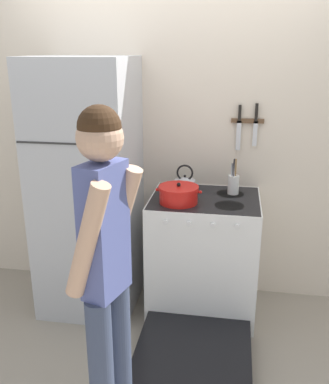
# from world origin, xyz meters

# --- Properties ---
(ground_plane) EXTENTS (14.00, 14.00, 0.00)m
(ground_plane) POSITION_xyz_m (0.00, 0.00, 0.00)
(ground_plane) COLOR gray
(wall_back) EXTENTS (10.00, 0.06, 2.55)m
(wall_back) POSITION_xyz_m (0.00, 0.03, 1.27)
(wall_back) COLOR beige
(wall_back) RESTS_ON ground_plane
(refrigerator) EXTENTS (0.69, 0.72, 1.88)m
(refrigerator) POSITION_xyz_m (-0.57, -0.35, 0.94)
(refrigerator) COLOR #B7BABF
(refrigerator) RESTS_ON ground_plane
(stove_range) EXTENTS (0.78, 1.36, 0.91)m
(stove_range) POSITION_xyz_m (0.30, -0.36, 0.45)
(stove_range) COLOR white
(stove_range) RESTS_ON ground_plane
(dutch_oven_pot) EXTENTS (0.32, 0.28, 0.15)m
(dutch_oven_pot) POSITION_xyz_m (0.12, -0.44, 0.97)
(dutch_oven_pot) COLOR red
(dutch_oven_pot) RESTS_ON stove_range
(tea_kettle) EXTENTS (0.20, 0.16, 0.21)m
(tea_kettle) POSITION_xyz_m (0.14, -0.19, 0.97)
(tea_kettle) COLOR silver
(tea_kettle) RESTS_ON stove_range
(utensil_jar) EXTENTS (0.08, 0.08, 0.27)m
(utensil_jar) POSITION_xyz_m (0.50, -0.18, 0.99)
(utensil_jar) COLOR silver
(utensil_jar) RESTS_ON stove_range
(person) EXTENTS (0.34, 0.40, 1.71)m
(person) POSITION_xyz_m (-0.07, -1.53, 0.98)
(person) COLOR #38425B
(person) RESTS_ON ground_plane
(wall_knife_strip) EXTENTS (0.24, 0.03, 0.35)m
(wall_knife_strip) POSITION_xyz_m (0.57, -0.02, 1.42)
(wall_knife_strip) COLOR brown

